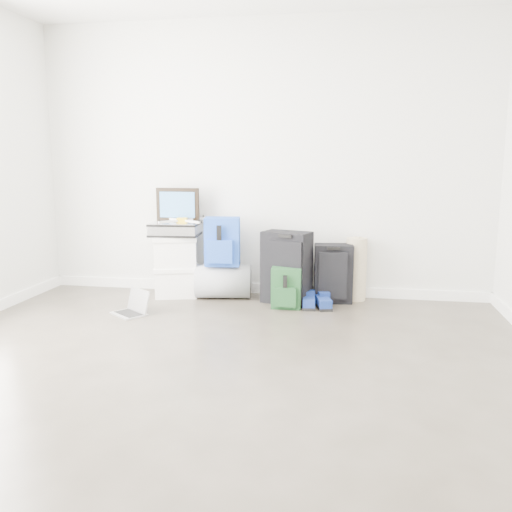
% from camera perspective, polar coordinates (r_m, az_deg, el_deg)
% --- Properties ---
extents(ground, '(5.00, 5.00, 0.00)m').
position_cam_1_polar(ground, '(3.28, -6.59, -14.36)').
color(ground, '#353026').
rests_on(ground, ground).
extents(room_envelope, '(4.52, 5.02, 2.71)m').
position_cam_1_polar(room_envelope, '(3.02, -7.18, 17.04)').
color(room_envelope, silver).
rests_on(room_envelope, ground).
extents(boxes_stack, '(0.50, 0.44, 0.61)m').
position_cam_1_polar(boxes_stack, '(5.47, -8.41, -1.04)').
color(boxes_stack, white).
rests_on(boxes_stack, ground).
extents(briefcase, '(0.49, 0.38, 0.14)m').
position_cam_1_polar(briefcase, '(5.41, -8.51, 2.81)').
color(briefcase, '#B2B2B7').
rests_on(briefcase, boxes_stack).
extents(painting, '(0.45, 0.06, 0.33)m').
position_cam_1_polar(painting, '(5.48, -8.25, 5.37)').
color(painting, black).
rests_on(painting, briefcase).
extents(drone, '(0.46, 0.46, 0.05)m').
position_cam_1_polar(drone, '(5.36, -7.79, 3.74)').
color(drone, gold).
rests_on(drone, briefcase).
extents(duffel_bag, '(0.58, 0.41, 0.33)m').
position_cam_1_polar(duffel_bag, '(5.37, -3.47, -2.68)').
color(duffel_bag, gray).
rests_on(duffel_bag, ground).
extents(blue_backpack, '(0.36, 0.28, 0.47)m').
position_cam_1_polar(blue_backpack, '(5.26, -3.59, 1.42)').
color(blue_backpack, '#1C36B7').
rests_on(blue_backpack, duffel_bag).
extents(large_suitcase, '(0.50, 0.40, 0.69)m').
position_cam_1_polar(large_suitcase, '(5.15, 3.22, -1.22)').
color(large_suitcase, black).
rests_on(large_suitcase, ground).
extents(green_backpack, '(0.28, 0.21, 0.38)m').
position_cam_1_polar(green_backpack, '(5.00, 3.20, -3.46)').
color(green_backpack, '#12331C').
rests_on(green_backpack, ground).
extents(carry_on, '(0.38, 0.27, 0.56)m').
position_cam_1_polar(carry_on, '(5.22, 8.13, -1.84)').
color(carry_on, black).
rests_on(carry_on, ground).
extents(shoes, '(0.30, 0.32, 0.10)m').
position_cam_1_polar(shoes, '(5.07, 6.33, -4.86)').
color(shoes, black).
rests_on(shoes, ground).
extents(rolled_rug, '(0.20, 0.20, 0.61)m').
position_cam_1_polar(rolled_rug, '(5.34, 10.49, -1.37)').
color(rolled_rug, tan).
rests_on(rolled_rug, ground).
extents(laptop, '(0.38, 0.36, 0.22)m').
position_cam_1_polar(laptop, '(4.95, -12.85, -5.38)').
color(laptop, silver).
rests_on(laptop, ground).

